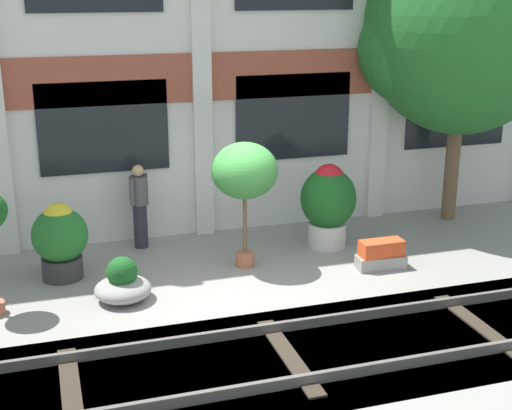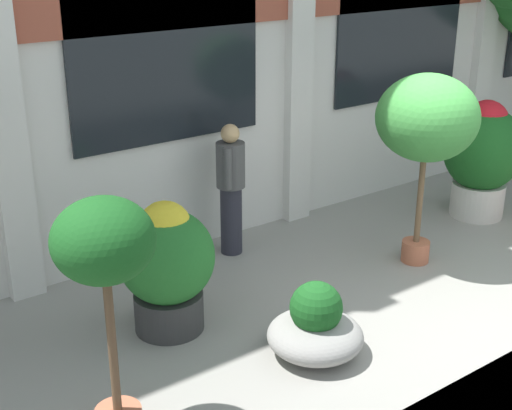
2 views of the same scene
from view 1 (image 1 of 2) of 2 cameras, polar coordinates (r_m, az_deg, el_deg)
name	(u,v)px [view 1 (image 1 of 2)]	position (r m, az deg, el deg)	size (l,w,h in m)	color
ground_plane	(245,289)	(11.77, -0.85, -6.74)	(80.00, 80.00, 0.00)	gray
apartment_facade	(197,15)	(13.81, -4.77, 14.89)	(15.26, 0.64, 8.49)	silver
rail_tracks	(293,365)	(9.89, 3.00, -12.65)	(22.90, 2.80, 0.43)	#423F3A
broadleaf_tree	(463,33)	(15.01, 16.25, 13.09)	(4.15, 3.96, 6.08)	brown
potted_plant_glazed_jar	(60,238)	(12.37, -15.41, -2.57)	(0.93, 0.93, 1.34)	#333333
potted_plant_square_trough	(381,255)	(12.69, 9.98, -3.97)	(0.88, 0.44, 0.51)	gray
potted_plant_fluted_column	(328,201)	(13.40, 5.80, 0.30)	(1.05, 1.05, 1.61)	beige
potted_plant_tall_urn	(245,173)	(12.15, -0.92, 2.60)	(1.14, 1.14, 2.23)	#B76647
potted_plant_wide_bowl	(123,284)	(11.47, -10.62, -6.26)	(0.90, 0.90, 0.72)	gray
resident_by_doorway	(139,204)	(13.47, -9.31, 0.11)	(0.39, 0.42, 1.60)	#282833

